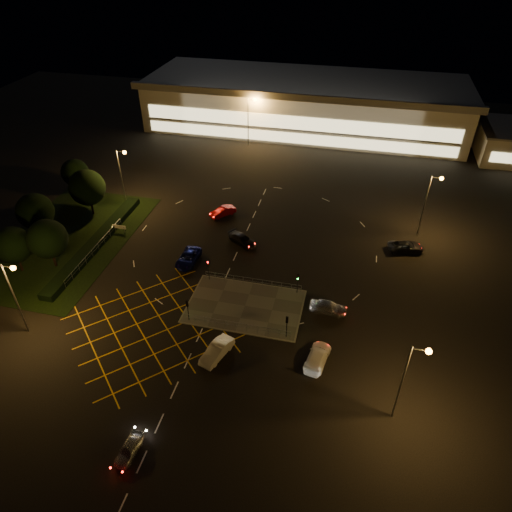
% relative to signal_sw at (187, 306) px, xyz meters
% --- Properties ---
extents(ground, '(180.00, 180.00, 0.00)m').
position_rel_signal_sw_xyz_m(ground, '(4.00, 5.99, -2.37)').
color(ground, black).
rests_on(ground, ground).
extents(pedestrian_island, '(14.00, 9.00, 0.12)m').
position_rel_signal_sw_xyz_m(pedestrian_island, '(6.00, 3.99, -2.31)').
color(pedestrian_island, '#4C4944').
rests_on(pedestrian_island, ground).
extents(grass_verge, '(18.00, 30.00, 0.08)m').
position_rel_signal_sw_xyz_m(grass_verge, '(-24.00, 11.99, -2.33)').
color(grass_verge, black).
rests_on(grass_verge, ground).
extents(hedge, '(2.00, 26.00, 1.00)m').
position_rel_signal_sw_xyz_m(hedge, '(-19.00, 11.99, -1.87)').
color(hedge, black).
rests_on(hedge, ground).
extents(supermarket, '(72.00, 26.50, 10.50)m').
position_rel_signal_sw_xyz_m(supermarket, '(4.00, 67.95, 2.95)').
color(supermarket, beige).
rests_on(supermarket, ground).
extents(streetlight_sw, '(1.78, 0.56, 10.03)m').
position_rel_signal_sw_xyz_m(streetlight_sw, '(-17.56, -6.01, 4.20)').
color(streetlight_sw, slate).
rests_on(streetlight_sw, ground).
extents(streetlight_se, '(1.78, 0.56, 10.03)m').
position_rel_signal_sw_xyz_m(streetlight_se, '(24.44, -8.01, 4.20)').
color(streetlight_se, slate).
rests_on(streetlight_se, ground).
extents(streetlight_nw, '(1.78, 0.56, 10.03)m').
position_rel_signal_sw_xyz_m(streetlight_nw, '(-19.56, 23.99, 4.20)').
color(streetlight_nw, slate).
rests_on(streetlight_nw, ground).
extents(streetlight_ne, '(1.78, 0.56, 10.03)m').
position_rel_signal_sw_xyz_m(streetlight_ne, '(28.44, 25.99, 4.20)').
color(streetlight_ne, slate).
rests_on(streetlight_ne, ground).
extents(streetlight_far_left, '(1.78, 0.56, 10.03)m').
position_rel_signal_sw_xyz_m(streetlight_far_left, '(-5.56, 53.99, 4.20)').
color(streetlight_far_left, slate).
rests_on(streetlight_far_left, ground).
extents(streetlight_far_right, '(1.78, 0.56, 10.03)m').
position_rel_signal_sw_xyz_m(streetlight_far_right, '(34.44, 55.99, 4.20)').
color(streetlight_far_right, slate).
rests_on(streetlight_far_right, ground).
extents(signal_sw, '(0.28, 0.30, 3.15)m').
position_rel_signal_sw_xyz_m(signal_sw, '(0.00, 0.00, 0.00)').
color(signal_sw, black).
rests_on(signal_sw, pedestrian_island).
extents(signal_se, '(0.28, 0.30, 3.15)m').
position_rel_signal_sw_xyz_m(signal_se, '(12.00, 0.00, 0.00)').
color(signal_se, black).
rests_on(signal_se, pedestrian_island).
extents(signal_nw, '(0.28, 0.30, 3.15)m').
position_rel_signal_sw_xyz_m(signal_nw, '(0.00, 7.99, 0.00)').
color(signal_nw, black).
rests_on(signal_nw, pedestrian_island).
extents(signal_ne, '(0.28, 0.30, 3.15)m').
position_rel_signal_sw_xyz_m(signal_ne, '(12.00, 7.99, 0.00)').
color(signal_ne, black).
rests_on(signal_ne, pedestrian_island).
extents(tree_a, '(5.04, 5.04, 6.86)m').
position_rel_signal_sw_xyz_m(tree_a, '(-26.00, 3.99, 1.97)').
color(tree_a, black).
rests_on(tree_a, ground).
extents(tree_b, '(5.40, 5.40, 7.35)m').
position_rel_signal_sw_xyz_m(tree_b, '(-28.00, 11.99, 2.28)').
color(tree_b, black).
rests_on(tree_b, ground).
extents(tree_c, '(5.76, 5.76, 7.84)m').
position_rel_signal_sw_xyz_m(tree_c, '(-24.00, 19.99, 2.59)').
color(tree_c, black).
rests_on(tree_c, ground).
extents(tree_d, '(4.68, 4.68, 6.37)m').
position_rel_signal_sw_xyz_m(tree_d, '(-30.00, 25.99, 1.65)').
color(tree_d, black).
rests_on(tree_d, ground).
extents(tree_e, '(5.40, 5.40, 7.35)m').
position_rel_signal_sw_xyz_m(tree_e, '(-22.00, 5.99, 2.28)').
color(tree_e, black).
rests_on(tree_e, ground).
extents(car_near_silver, '(1.76, 3.75, 1.24)m').
position_rel_signal_sw_xyz_m(car_near_silver, '(0.58, -17.45, -1.75)').
color(car_near_silver, silver).
rests_on(car_near_silver, ground).
extents(car_queue_white, '(3.14, 5.08, 1.58)m').
position_rel_signal_sw_xyz_m(car_queue_white, '(4.96, -4.53, -1.58)').
color(car_queue_white, white).
rests_on(car_queue_white, ground).
extents(car_left_blue, '(2.59, 5.41, 1.49)m').
position_rel_signal_sw_xyz_m(car_left_blue, '(-4.12, 11.18, -1.62)').
color(car_left_blue, '#0D1252').
rests_on(car_left_blue, ground).
extents(car_far_dkgrey, '(5.10, 4.22, 1.39)m').
position_rel_signal_sw_xyz_m(car_far_dkgrey, '(2.14, 17.47, -1.67)').
color(car_far_dkgrey, black).
rests_on(car_far_dkgrey, ground).
extents(car_right_silver, '(4.72, 2.11, 1.57)m').
position_rel_signal_sw_xyz_m(car_right_silver, '(16.30, 5.41, -1.58)').
color(car_right_silver, '#9FA1A6').
rests_on(car_right_silver, ground).
extents(car_circ_red, '(4.07, 4.34, 1.46)m').
position_rel_signal_sw_xyz_m(car_circ_red, '(-2.99, 24.51, -1.64)').
color(car_circ_red, '#9E0B16').
rests_on(car_circ_red, ground).
extents(car_east_grey, '(5.56, 3.53, 1.43)m').
position_rel_signal_sw_xyz_m(car_east_grey, '(26.05, 21.13, -1.65)').
color(car_east_grey, black).
rests_on(car_east_grey, ground).
extents(car_approach_white, '(2.97, 5.44, 1.49)m').
position_rel_signal_sw_xyz_m(car_approach_white, '(15.98, -2.80, -1.62)').
color(car_approach_white, silver).
rests_on(car_approach_white, ground).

